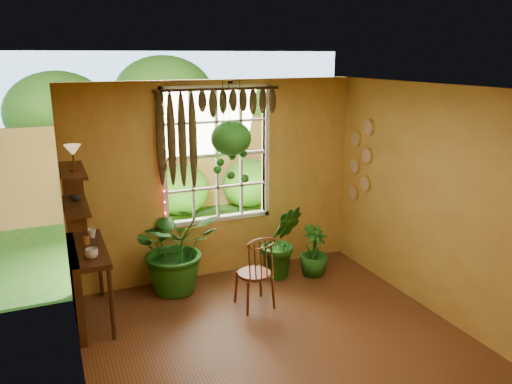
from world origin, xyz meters
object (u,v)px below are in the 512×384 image
Objects in this scene: potted_plant_left at (176,246)px; hanging_basket at (231,142)px; counter_ledge at (80,277)px; windsor_chair at (256,283)px; potted_plant_mid at (281,241)px.

hanging_basket is at bearing -2.77° from potted_plant_left.
counter_ledge is 0.93× the size of hanging_basket.
counter_ledge is 2.43m from hanging_basket.
hanging_basket reaches higher than potted_plant_left.
windsor_chair is at bearing -47.00° from potted_plant_left.
potted_plant_mid is at bearing 3.88° from counter_ledge.
windsor_chair is at bearing -13.72° from counter_ledge.
potted_plant_mid reaches higher than counter_ledge.
hanging_basket is at bearing 86.68° from windsor_chair.
windsor_chair reaches higher than potted_plant_mid.
hanging_basket reaches higher than counter_ledge.
counter_ledge is at bearing -171.28° from hanging_basket.
potted_plant_mid is (0.67, 0.66, 0.21)m from windsor_chair.
counter_ledge is at bearing -164.31° from potted_plant_left.
hanging_basket is (1.98, 0.30, 1.38)m from counter_ledge.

